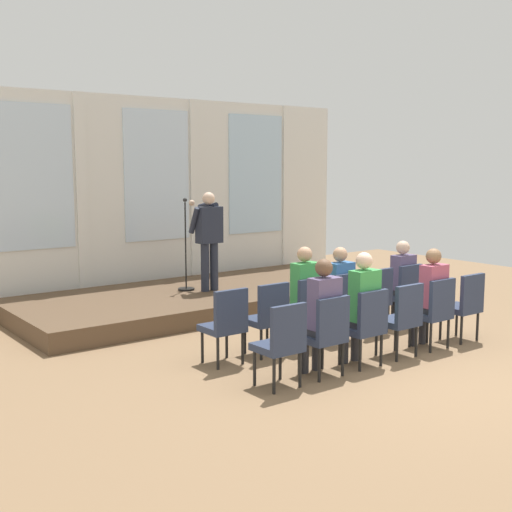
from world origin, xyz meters
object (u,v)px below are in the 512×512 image
object	(u,v)px
audience_r1_c1	(321,311)
speaker	(209,234)
chair_r0_c5	(404,291)
chair_r1_c1	(326,331)
chair_r1_c5	(465,303)
chair_r1_c2	(366,323)
audience_r0_c3	(338,288)
chair_r1_c0	(282,340)
chair_r0_c2	(307,308)
audience_r1_c4	(430,293)
chair_r1_c3	(402,316)
chair_r0_c0	(226,322)
mic_stand	(186,270)
audience_r0_c5	(400,278)
chair_r0_c4	(374,296)
chair_r0_c3	(342,302)
chair_r1_c4	(435,309)
audience_r1_c2	(361,303)
audience_r0_c2	(303,291)
chair_r0_c1	(268,314)

from	to	relation	value
audience_r1_c1	speaker	bearing A→B (deg)	75.77
speaker	chair_r0_c5	distance (m)	3.34
chair_r1_c1	chair_r1_c5	size ratio (longest dim) A/B	1.00
chair_r1_c2	audience_r0_c3	bearing A→B (deg)	60.64
audience_r0_c3	chair_r1_c0	distance (m)	2.25
chair_r0_c2	audience_r1_c4	size ratio (longest dim) A/B	0.71
chair_r0_c2	chair_r1_c1	distance (m)	1.24
audience_r1_c1	audience_r1_c4	xyz separation A→B (m)	(1.93, 0.00, -0.01)
chair_r1_c3	audience_r1_c1	bearing A→B (deg)	176.46
audience_r1_c4	chair_r1_c1	bearing A→B (deg)	-177.59
chair_r0_c0	audience_r0_c3	xyz separation A→B (m)	(1.93, 0.08, 0.18)
audience_r0_c3	audience_r1_c4	xyz separation A→B (m)	(0.64, -1.06, 0.02)
mic_stand	audience_r0_c5	distance (m)	3.57
speaker	audience_r0_c3	bearing A→B (deg)	-83.48
audience_r0_c3	audience_r0_c5	world-z (taller)	audience_r0_c3
speaker	audience_r0_c3	world-z (taller)	speaker
chair_r1_c0	chair_r1_c5	bearing A→B (deg)	0.00
chair_r0_c4	chair_r1_c0	xyz separation A→B (m)	(-2.57, -1.06, 0.00)
chair_r0_c2	chair_r0_c3	xyz separation A→B (m)	(0.64, 0.00, 0.00)
chair_r1_c1	chair_r1_c4	bearing A→B (deg)	0.00
audience_r0_c5	chair_r1_c2	world-z (taller)	audience_r0_c5
audience_r1_c1	audience_r1_c2	distance (m)	0.64
audience_r0_c5	audience_r1_c4	distance (m)	1.24
chair_r1_c4	audience_r0_c3	bearing A→B (deg)	119.36
chair_r0_c0	audience_r0_c2	bearing A→B (deg)	3.57
mic_stand	chair_r0_c5	xyz separation A→B (m)	(1.89, -3.11, -0.10)
chair_r0_c5	chair_r1_c1	world-z (taller)	same
audience_r0_c5	chair_r1_c0	bearing A→B (deg)	-160.43
speaker	chair_r1_c5	bearing A→B (deg)	-67.71
speaker	chair_r1_c2	size ratio (longest dim) A/B	1.76
mic_stand	chair_r0_c1	distance (m)	3.19
mic_stand	chair_r1_c5	world-z (taller)	mic_stand
chair_r1_c0	chair_r1_c3	size ratio (longest dim) A/B	1.00
chair_r0_c2	chair_r1_c4	world-z (taller)	same
chair_r0_c0	audience_r0_c2	xyz separation A→B (m)	(1.29, 0.08, 0.21)
audience_r1_c1	chair_r1_c4	size ratio (longest dim) A/B	1.44
chair_r1_c0	chair_r1_c5	distance (m)	3.21
audience_r1_c2	chair_r1_c1	bearing A→B (deg)	-173.04
mic_stand	chair_r1_c3	xyz separation A→B (m)	(0.60, -4.17, -0.10)
audience_r0_c5	chair_r1_c2	bearing A→B (deg)	-149.35
chair_r0_c2	chair_r1_c4	xyz separation A→B (m)	(1.29, -1.06, 0.00)
chair_r1_c0	chair_r1_c2	size ratio (longest dim) A/B	1.00
chair_r0_c0	audience_r1_c4	size ratio (longest dim) A/B	0.71
chair_r1_c3	chair_r0_c4	bearing A→B (deg)	58.75
audience_r1_c1	chair_r1_c4	distance (m)	1.94
audience_r1_c2	speaker	bearing A→B (deg)	85.11
chair_r0_c3	chair_r1_c0	size ratio (longest dim) A/B	1.00
mic_stand	audience_r0_c3	size ratio (longest dim) A/B	1.21
chair_r0_c2	chair_r1_c0	world-z (taller)	same
speaker	chair_r1_c1	world-z (taller)	speaker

